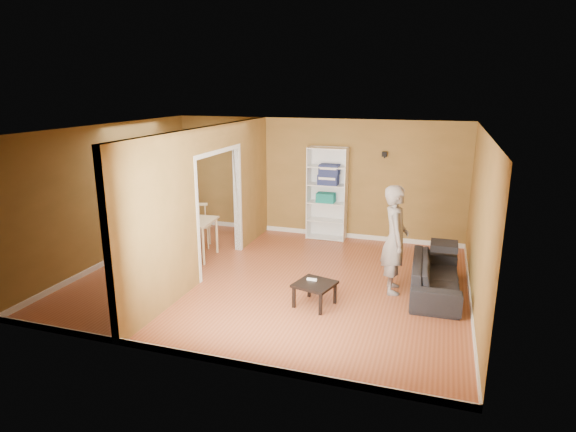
% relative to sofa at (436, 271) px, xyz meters
% --- Properties ---
extents(room_shell, '(6.50, 6.50, 6.50)m').
position_rel_sofa_xyz_m(room_shell, '(-2.70, -0.25, 0.93)').
color(room_shell, '#A05536').
rests_on(room_shell, ground).
extents(partition, '(0.22, 5.50, 2.60)m').
position_rel_sofa_xyz_m(partition, '(-3.90, -0.25, 0.93)').
color(partition, olive).
rests_on(partition, ground).
extents(wall_speaker, '(0.10, 0.10, 0.10)m').
position_rel_sofa_xyz_m(wall_speaker, '(-1.20, 2.44, 1.53)').
color(wall_speaker, black).
rests_on(wall_speaker, room_shell).
extents(sofa, '(1.95, 0.88, 0.73)m').
position_rel_sofa_xyz_m(sofa, '(0.00, 0.00, 0.00)').
color(sofa, black).
rests_on(sofa, ground).
extents(person, '(0.85, 0.72, 2.08)m').
position_rel_sofa_xyz_m(person, '(-0.67, -0.14, 0.67)').
color(person, slate).
rests_on(person, ground).
extents(bookshelf, '(0.85, 0.37, 2.01)m').
position_rel_sofa_xyz_m(bookshelf, '(-2.37, 2.35, 0.64)').
color(bookshelf, white).
rests_on(bookshelf, ground).
extents(paper_box_teal, '(0.39, 0.26, 0.20)m').
position_rel_sofa_xyz_m(paper_box_teal, '(-2.40, 2.30, 0.55)').
color(paper_box_teal, '#135E57').
rests_on(paper_box_teal, bookshelf).
extents(paper_box_navy_b, '(0.43, 0.28, 0.22)m').
position_rel_sofa_xyz_m(paper_box_navy_b, '(-2.35, 2.30, 0.96)').
color(paper_box_navy_b, navy).
rests_on(paper_box_navy_b, bookshelf).
extents(paper_box_navy_c, '(0.42, 0.28, 0.22)m').
position_rel_sofa_xyz_m(paper_box_navy_c, '(-2.33, 2.30, 1.17)').
color(paper_box_navy_c, navy).
rests_on(paper_box_navy_c, bookshelf).
extents(coffee_table, '(0.55, 0.55, 0.37)m').
position_rel_sofa_xyz_m(coffee_table, '(-1.74, -1.07, -0.05)').
color(coffee_table, black).
rests_on(coffee_table, ground).
extents(game_controller, '(0.15, 0.04, 0.03)m').
position_rel_sofa_xyz_m(game_controller, '(-1.81, -0.99, 0.02)').
color(game_controller, white).
rests_on(game_controller, coffee_table).
extents(dining_table, '(1.22, 0.81, 0.76)m').
position_rel_sofa_xyz_m(dining_table, '(-4.77, 0.28, 0.32)').
color(dining_table, tan).
rests_on(dining_table, ground).
extents(chair_left, '(0.51, 0.51, 1.01)m').
position_rel_sofa_xyz_m(chair_left, '(-5.49, 0.24, 0.14)').
color(chair_left, tan).
rests_on(chair_left, ground).
extents(chair_near, '(0.54, 0.54, 0.94)m').
position_rel_sofa_xyz_m(chair_near, '(-4.65, -0.25, 0.11)').
color(chair_near, tan).
rests_on(chair_near, ground).
extents(chair_far, '(0.58, 0.58, 0.99)m').
position_rel_sofa_xyz_m(chair_far, '(-4.73, 0.93, 0.13)').
color(chair_far, tan).
rests_on(chair_far, ground).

